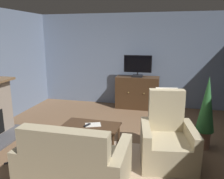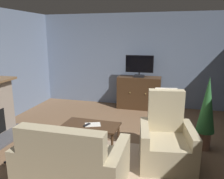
{
  "view_description": "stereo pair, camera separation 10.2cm",
  "coord_description": "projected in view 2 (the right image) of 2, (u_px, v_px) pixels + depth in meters",
  "views": [
    {
      "loc": [
        0.79,
        -3.87,
        2.12
      ],
      "look_at": [
        -0.22,
        0.42,
        1.06
      ],
      "focal_mm": 36.37,
      "sensor_mm": 36.0,
      "label": 1
    },
    {
      "loc": [
        0.89,
        -3.85,
        2.12
      ],
      "look_at": [
        -0.22,
        0.42,
        1.06
      ],
      "focal_mm": 36.37,
      "sensor_mm": 36.0,
      "label": 2
    }
  ],
  "objects": [
    {
      "name": "rug_central",
      "position": [
        111.0,
        165.0,
        3.79
      ],
      "size": [
        2.61,
        1.69,
        0.01
      ],
      "primitive_type": "cube",
      "color": "tan",
      "rests_on": "ground_plane"
    },
    {
      "name": "wall_back",
      "position": [
        140.0,
        61.0,
        6.79
      ],
      "size": [
        6.73,
        0.1,
        2.75
      ],
      "primitive_type": "cube",
      "color": "slate",
      "rests_on": "ground_plane"
    },
    {
      "name": "tv_remote",
      "position": [
        87.0,
        125.0,
        4.38
      ],
      "size": [
        0.1,
        0.18,
        0.02
      ],
      "primitive_type": "cube",
      "rotation": [
        0.0,
        0.0,
        4.37
      ],
      "color": "black",
      "rests_on": "coffee_table"
    },
    {
      "name": "cat",
      "position": [
        31.0,
        153.0,
        3.99
      ],
      "size": [
        0.5,
        0.6,
        0.2
      ],
      "color": "#2D2D33",
      "rests_on": "ground_plane"
    },
    {
      "name": "folded_newspaper",
      "position": [
        93.0,
        125.0,
        4.42
      ],
      "size": [
        0.36,
        0.32,
        0.01
      ],
      "primitive_type": "cube",
      "rotation": [
        0.0,
        0.0,
        0.39
      ],
      "color": "silver",
      "rests_on": "coffee_table"
    },
    {
      "name": "television",
      "position": [
        139.0,
        66.0,
        6.43
      ],
      "size": [
        0.79,
        0.2,
        0.63
      ],
      "color": "black",
      "rests_on": "tv_cabinet"
    },
    {
      "name": "sofa_floral",
      "position": [
        72.0,
        166.0,
        3.18
      ],
      "size": [
        1.46,
        0.93,
        1.01
      ],
      "color": "tan",
      "rests_on": "ground_plane"
    },
    {
      "name": "ground_plane",
      "position": [
        118.0,
        150.0,
        4.34
      ],
      "size": [
        6.73,
        6.41,
        0.04
      ],
      "primitive_type": "cube",
      "color": "brown"
    },
    {
      "name": "coffee_table",
      "position": [
        91.0,
        127.0,
        4.44
      ],
      "size": [
        1.11,
        0.59,
        0.42
      ],
      "color": "#422B19",
      "rests_on": "ground_plane"
    },
    {
      "name": "potted_plant_on_hearth_side",
      "position": [
        207.0,
        110.0,
        4.17
      ],
      "size": [
        0.34,
        0.34,
        1.4
      ],
      "color": "#99664C",
      "rests_on": "ground_plane"
    },
    {
      "name": "armchair_beside_cabinet",
      "position": [
        166.0,
        142.0,
        3.82
      ],
      "size": [
        0.99,
        1.02,
        1.22
      ],
      "color": "tan",
      "rests_on": "ground_plane"
    },
    {
      "name": "tv_cabinet",
      "position": [
        139.0,
        93.0,
        6.67
      ],
      "size": [
        1.23,
        0.53,
        0.94
      ],
      "color": "black",
      "rests_on": "ground_plane"
    }
  ]
}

